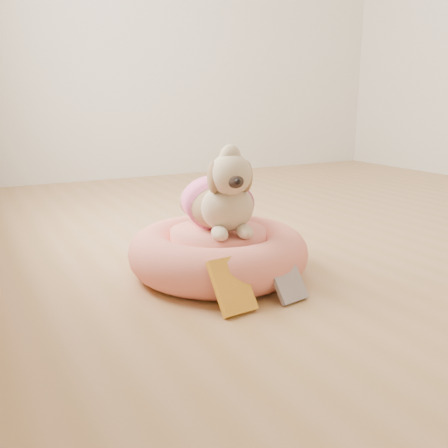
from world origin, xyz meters
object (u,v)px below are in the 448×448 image
dog (221,185)px  book_yellow (232,286)px  pet_bed (218,252)px  book_white (286,277)px

dog → book_yellow: dog is taller
pet_bed → book_white: 0.36m
pet_bed → book_yellow: size_ratio=3.70×
dog → book_white: dog is taller
book_white → dog: bearing=92.5°
dog → book_white: (0.08, -0.35, -0.28)m
pet_bed → dog: (0.01, 0.00, 0.28)m
dog → book_yellow: size_ratio=2.46×
pet_bed → dog: bearing=13.8°
book_white → pet_bed: bearing=94.6°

